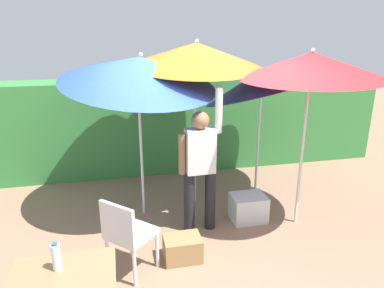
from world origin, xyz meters
name	(u,v)px	position (x,y,z in m)	size (l,w,h in m)	color
ground_plane	(197,229)	(0.00, 0.00, 0.00)	(24.00, 24.00, 0.00)	#937056
hedge_row	(169,124)	(0.00, 2.27, 0.84)	(8.00, 0.70, 1.68)	#38843D
umbrella_rainbow	(139,70)	(-0.62, 0.63, 2.03)	(2.08, 2.06, 2.44)	silver
umbrella_orange	(261,81)	(1.17, 0.90, 1.79)	(1.85, 1.78, 2.30)	silver
umbrella_yellow	(196,55)	(0.17, 0.83, 2.20)	(1.83, 1.85, 2.44)	silver
umbrella_navy	(311,65)	(1.37, -0.10, 2.12)	(1.76, 1.75, 2.32)	silver
person_vendor	(200,163)	(0.04, 0.02, 0.93)	(0.55, 0.23, 1.88)	black
chair_plastic	(127,233)	(-0.92, -0.70, 0.51)	(0.62, 0.62, 0.89)	silver
cooler_box	(248,208)	(0.75, 0.10, 0.18)	(0.47, 0.37, 0.37)	silver
crate_cardboard	(183,248)	(-0.31, -0.58, 0.14)	(0.43, 0.31, 0.28)	#9E7A4C
folding_table	(64,285)	(-1.44, -1.60, 0.67)	(0.80, 0.60, 0.76)	#4C4C51
bottle_water	(56,257)	(-1.48, -1.52, 0.88)	(0.07, 0.07, 0.24)	silver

